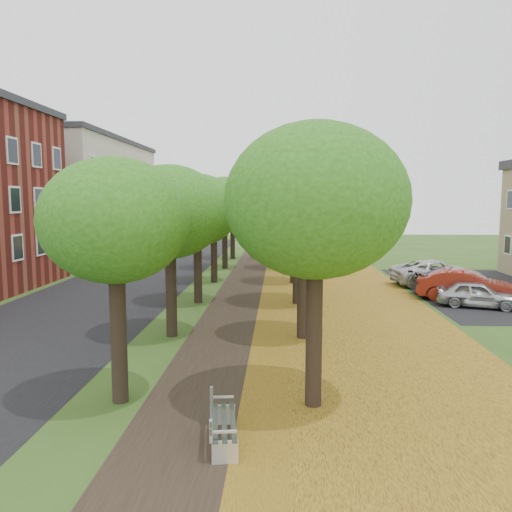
# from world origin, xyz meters

# --- Properties ---
(ground) EXTENTS (120.00, 120.00, 0.00)m
(ground) POSITION_xyz_m (0.00, 0.00, 0.00)
(ground) COLOR #2D4C19
(ground) RESTS_ON ground
(street_asphalt) EXTENTS (8.00, 70.00, 0.01)m
(street_asphalt) POSITION_xyz_m (-7.50, 15.00, 0.00)
(street_asphalt) COLOR black
(street_asphalt) RESTS_ON ground
(footpath) EXTENTS (3.20, 70.00, 0.01)m
(footpath) POSITION_xyz_m (0.00, 15.00, 0.00)
(footpath) COLOR black
(footpath) RESTS_ON ground
(leaf_verge) EXTENTS (7.50, 70.00, 0.01)m
(leaf_verge) POSITION_xyz_m (5.00, 15.00, 0.01)
(leaf_verge) COLOR #B78D21
(leaf_verge) RESTS_ON ground
(parking_lot) EXTENTS (9.00, 16.00, 0.01)m
(parking_lot) POSITION_xyz_m (13.50, 16.00, 0.00)
(parking_lot) COLOR black
(parking_lot) RESTS_ON ground
(tree_row_west) EXTENTS (3.96, 33.96, 6.22)m
(tree_row_west) POSITION_xyz_m (-2.20, 15.00, 4.50)
(tree_row_west) COLOR black
(tree_row_west) RESTS_ON ground
(tree_row_east) EXTENTS (3.96, 33.96, 6.22)m
(tree_row_east) POSITION_xyz_m (2.60, 15.00, 4.50)
(tree_row_east) COLOR black
(tree_row_east) RESTS_ON ground
(building_cream) EXTENTS (10.30, 20.30, 10.40)m
(building_cream) POSITION_xyz_m (-17.00, 33.00, 5.21)
(building_cream) COLOR beige
(building_cream) RESTS_ON ground
(bench) EXTENTS (0.77, 1.89, 0.87)m
(bench) POSITION_xyz_m (0.57, -2.01, 0.45)
(bench) COLOR #242D26
(bench) RESTS_ON ground
(car_silver) EXTENTS (3.87, 2.50, 1.23)m
(car_silver) POSITION_xyz_m (11.00, 11.54, 0.61)
(car_silver) COLOR #AEAFB3
(car_silver) RESTS_ON ground
(car_red) EXTENTS (4.91, 3.04, 1.53)m
(car_red) POSITION_xyz_m (11.00, 13.02, 0.76)
(car_red) COLOR maroon
(car_red) RESTS_ON ground
(car_grey) EXTENTS (4.73, 2.79, 1.29)m
(car_grey) POSITION_xyz_m (11.00, 14.88, 0.64)
(car_grey) COLOR #343539
(car_grey) RESTS_ON ground
(car_white) EXTENTS (5.64, 3.16, 1.49)m
(car_white) POSITION_xyz_m (11.00, 17.43, 0.74)
(car_white) COLOR silver
(car_white) RESTS_ON ground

